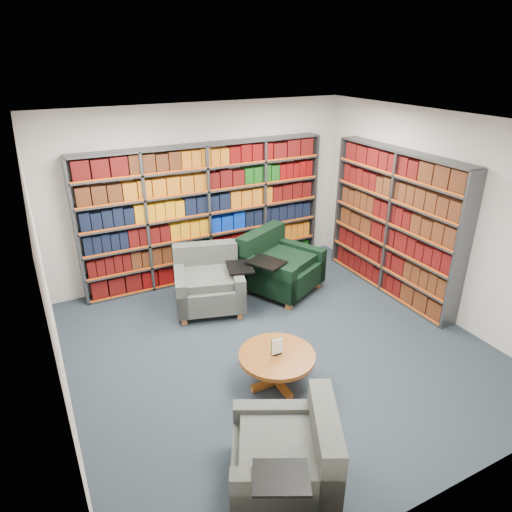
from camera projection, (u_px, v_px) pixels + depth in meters
name	position (u px, v px, depth m)	size (l,w,h in m)	color
room_shell	(279.00, 248.00, 5.31)	(5.02, 5.02, 2.82)	#1B2530
bookshelf_back	(207.00, 214.00, 7.34)	(4.00, 0.28, 2.20)	#47494F
bookshelf_right	(394.00, 224.00, 6.89)	(0.28, 2.50, 2.20)	#47494F
chair_teal_left	(208.00, 283.00, 6.75)	(1.26, 1.18, 0.87)	#081933
chair_green_right	(276.00, 267.00, 7.20)	(1.38, 1.37, 0.93)	black
chair_teal_front	(293.00, 457.00, 3.90)	(1.18, 1.19, 0.80)	#081933
coffee_table	(277.00, 360.00, 5.11)	(0.86, 0.86, 0.61)	brown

